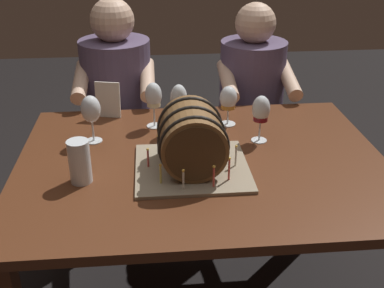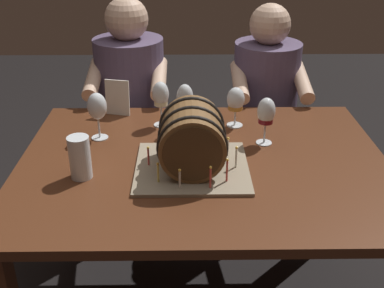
{
  "view_description": "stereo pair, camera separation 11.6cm",
  "coord_description": "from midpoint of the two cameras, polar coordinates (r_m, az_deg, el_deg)",
  "views": [
    {
      "loc": [
        -0.18,
        -1.54,
        1.59
      ],
      "look_at": [
        -0.04,
        -0.06,
        0.84
      ],
      "focal_mm": 44.54,
      "sensor_mm": 36.0,
      "label": 1
    },
    {
      "loc": [
        -0.06,
        -1.55,
        1.59
      ],
      "look_at": [
        -0.04,
        -0.06,
        0.84
      ],
      "focal_mm": 44.54,
      "sensor_mm": 36.0,
      "label": 2
    }
  ],
  "objects": [
    {
      "name": "wine_glass_white",
      "position": [
        1.99,
        -2.1,
        5.71
      ],
      "size": [
        0.07,
        0.07,
        0.2
      ],
      "color": "white",
      "rests_on": "dining_table"
    },
    {
      "name": "beer_pint",
      "position": [
        1.65,
        -11.32,
        -1.83
      ],
      "size": [
        0.07,
        0.07,
        0.15
      ],
      "color": "white",
      "rests_on": "dining_table"
    },
    {
      "name": "wine_glass_empty",
      "position": [
        1.9,
        -9.6,
        4.33
      ],
      "size": [
        0.08,
        0.08,
        0.19
      ],
      "color": "white",
      "rests_on": "dining_table"
    },
    {
      "name": "person_seated_right",
      "position": [
        2.6,
        9.76,
        2.46
      ],
      "size": [
        0.37,
        0.46,
        1.17
      ],
      "color": "#372D40",
      "rests_on": "ground"
    },
    {
      "name": "wine_glass_rose",
      "position": [
        1.93,
        0.87,
        5.19
      ],
      "size": [
        0.07,
        0.07,
        0.21
      ],
      "color": "white",
      "rests_on": "dining_table"
    },
    {
      "name": "barrel_cake",
      "position": [
        1.65,
        2.0,
        0.31
      ],
      "size": [
        0.4,
        0.37,
        0.24
      ],
      "color": "gray",
      "rests_on": "dining_table"
    },
    {
      "name": "menu_card",
      "position": [
        2.14,
        -7.4,
        5.51
      ],
      "size": [
        0.11,
        0.04,
        0.16
      ],
      "primitive_type": "cube",
      "rotation": [
        -0.07,
        0.0,
        -0.23
      ],
      "color": "silver",
      "rests_on": "dining_table"
    },
    {
      "name": "wine_glass_amber",
      "position": [
        2.01,
        6.9,
        5.11
      ],
      "size": [
        0.07,
        0.07,
        0.17
      ],
      "color": "white",
      "rests_on": "dining_table"
    },
    {
      "name": "dining_table",
      "position": [
        1.81,
        3.19,
        -4.75
      ],
      "size": [
        1.37,
        1.03,
        0.74
      ],
      "color": "#562D19",
      "rests_on": "ground"
    },
    {
      "name": "wine_glass_red",
      "position": [
        1.86,
        10.63,
        3.62
      ],
      "size": [
        0.07,
        0.07,
        0.19
      ],
      "color": "white",
      "rests_on": "dining_table"
    },
    {
      "name": "person_seated_left",
      "position": [
        2.55,
        -5.85,
        2.91
      ],
      "size": [
        0.39,
        0.47,
        1.2
      ],
      "color": "#372D40",
      "rests_on": "ground"
    }
  ]
}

